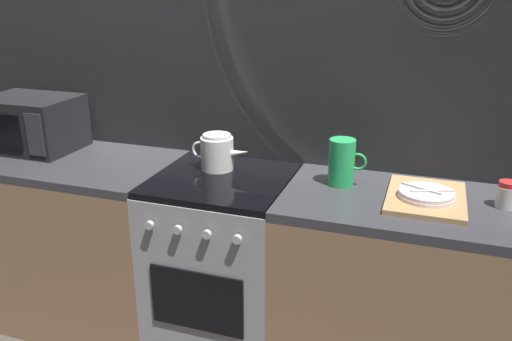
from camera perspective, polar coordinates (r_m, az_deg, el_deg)
back_wall at (r=2.54m, az=-1.07°, el=8.07°), size 3.60×0.05×2.40m
counter_left at (r=2.96m, az=-19.97°, el=-6.85°), size 1.20×0.60×0.90m
stove_unit at (r=2.53m, az=-3.50°, el=-10.31°), size 0.60×0.63×0.90m
counter_right at (r=2.39m, az=17.55°, el=-13.37°), size 1.20×0.60×0.90m
microwave at (r=2.93m, az=-23.12°, el=4.73°), size 0.46×0.35×0.27m
kettle at (r=2.41m, az=-4.20°, el=1.99°), size 0.28×0.15×0.17m
pitcher at (r=2.25m, az=9.29°, el=0.89°), size 0.16×0.11×0.20m
dish_pile at (r=2.19m, az=17.92°, el=-2.67°), size 0.30×0.40×0.06m
spice_jar at (r=2.23m, az=25.50°, el=-2.39°), size 0.08×0.08×0.10m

